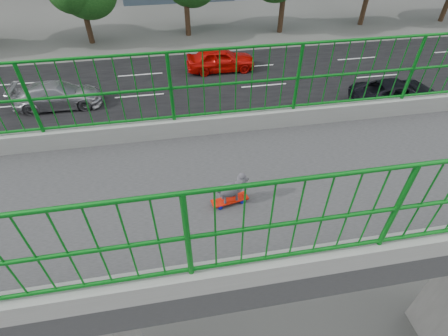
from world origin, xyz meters
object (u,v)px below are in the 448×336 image
at_px(poodle, 232,188).
at_px(car_6, 300,137).
at_px(car_0, 419,169).
at_px(skateboard, 230,200).
at_px(car_5, 223,194).
at_px(car_2, 396,93).
at_px(car_3, 58,95).
at_px(car_4, 221,59).

relative_size(poodle, car_6, 0.08).
bearing_deg(car_0, skateboard, -56.82).
relative_size(poodle, car_0, 0.10).
distance_m(car_0, car_6, 5.31).
bearing_deg(car_6, poodle, -29.39).
bearing_deg(poodle, skateboard, -90.00).
relative_size(car_0, car_5, 1.06).
distance_m(poodle, car_5, 9.13).
height_order(skateboard, car_5, skateboard).
distance_m(poodle, car_0, 13.17).
relative_size(car_2, car_6, 1.01).
relative_size(poodle, car_5, 0.10).
bearing_deg(skateboard, car_5, 160.73).
bearing_deg(car_3, car_2, -99.28).
bearing_deg(skateboard, car_4, 160.71).
bearing_deg(car_6, skateboard, -29.49).
relative_size(car_0, car_2, 0.85).
distance_m(car_5, car_6, 5.42).
bearing_deg(poodle, car_4, 160.78).
bearing_deg(car_4, skateboard, 171.06).
bearing_deg(skateboard, car_0, 112.83).
xyz_separation_m(car_3, car_5, (9.60, 8.16, -0.03)).
xyz_separation_m(skateboard, car_6, (-9.48, 5.36, -6.33)).
distance_m(car_4, car_5, 12.96).
height_order(car_3, car_4, car_4).
relative_size(car_0, car_3, 0.90).
bearing_deg(skateboard, poodle, 90.00).
distance_m(skateboard, car_0, 13.08).
relative_size(car_2, car_4, 1.12).
xyz_separation_m(car_4, car_6, (9.60, 2.36, -0.08)).
height_order(poodle, car_5, poodle).
height_order(car_0, car_5, car_0).
relative_size(skateboard, car_4, 0.11).
height_order(car_0, car_4, car_4).
relative_size(car_3, car_6, 0.95).
height_order(poodle, car_3, poodle).
xyz_separation_m(car_0, car_2, (-6.40, 2.80, -0.03)).
distance_m(poodle, car_6, 12.69).
distance_m(car_2, car_5, 13.09).
relative_size(car_0, car_4, 0.95).
distance_m(car_0, car_2, 6.99).
height_order(skateboard, car_4, skateboard).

